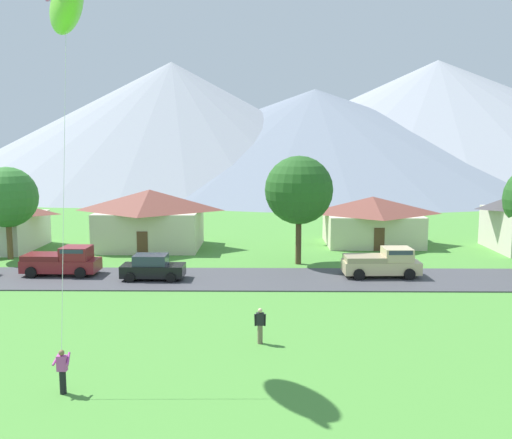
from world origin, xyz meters
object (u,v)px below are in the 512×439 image
tree_near_left (7,197)px  pickup_truck_maroon_east_side (63,261)px  house_leftmost (372,220)px  parked_car_black_west_end (153,268)px  watcher_person (260,325)px  kite_flyer_with_kite (65,7)px  pickup_truck_sand_west_side (383,262)px  house_rightmost (150,218)px  tree_center (299,190)px

tree_near_left → pickup_truck_maroon_east_side: tree_near_left is taller
house_leftmost → parked_car_black_west_end: bearing=-141.2°
house_leftmost → watcher_person: house_leftmost is taller
tree_near_left → kite_flyer_with_kite: kite_flyer_with_kite is taller
house_leftmost → pickup_truck_sand_west_side: (-1.72, -13.03, -1.21)m
house_rightmost → tree_near_left: size_ratio=1.27×
house_rightmost → tree_center: bearing=-27.4°
house_leftmost → tree_near_left: tree_near_left is taller
house_rightmost → pickup_truck_maroon_east_side: house_rightmost is taller
house_rightmost → pickup_truck_sand_west_side: size_ratio=1.78×
tree_center → parked_car_black_west_end: (-10.16, -5.35, -4.80)m
house_leftmost → tree_center: (-7.28, -8.68, 3.39)m
house_leftmost → watcher_person: size_ratio=5.38×
watcher_person → pickup_truck_maroon_east_side: bearing=136.1°
pickup_truck_maroon_east_side → tree_center: bearing=13.9°
house_leftmost → house_rightmost: (-19.94, -2.10, 0.41)m
house_rightmost → tree_near_left: 11.65m
tree_center → watcher_person: tree_center is taller
house_rightmost → tree_near_left: bearing=-154.0°
parked_car_black_west_end → tree_center: bearing=27.8°
pickup_truck_maroon_east_side → house_rightmost: bearing=69.6°
tree_center → pickup_truck_maroon_east_side: bearing=-166.1°
house_rightmost → pickup_truck_maroon_east_side: size_ratio=1.79×
tree_near_left → pickup_truck_sand_west_side: tree_near_left is taller
house_leftmost → kite_flyer_with_kite: kite_flyer_with_kite is taller
tree_center → watcher_person: bearing=-99.2°
house_leftmost → tree_center: bearing=-130.0°
pickup_truck_sand_west_side → tree_center: bearing=141.9°
house_leftmost → pickup_truck_sand_west_side: bearing=-97.5°
pickup_truck_sand_west_side → watcher_person: bearing=-122.7°
house_leftmost → pickup_truck_maroon_east_side: 27.16m
parked_car_black_west_end → kite_flyer_with_kite: size_ratio=0.26×
tree_near_left → tree_center: 23.00m
house_leftmost → tree_center: tree_center is taller
house_rightmost → parked_car_black_west_end: house_rightmost is taller
tree_center → pickup_truck_sand_west_side: (5.55, -4.36, -4.61)m
parked_car_black_west_end → pickup_truck_maroon_east_side: (-6.49, 1.22, 0.19)m
house_rightmost → watcher_person: size_ratio=5.61×
tree_center → pickup_truck_sand_west_side: tree_center is taller
kite_flyer_with_kite → pickup_truck_sand_west_side: bearing=41.1°
parked_car_black_west_end → pickup_truck_maroon_east_side: bearing=169.3°
house_rightmost → watcher_person: house_rightmost is taller
house_leftmost → tree_near_left: 31.15m
parked_car_black_west_end → pickup_truck_maroon_east_side: size_ratio=0.80×
watcher_person → tree_center: bearing=80.8°
house_leftmost → pickup_truck_maroon_east_side: (-23.93, -12.80, -1.21)m
house_leftmost → kite_flyer_with_kite: bearing=-123.5°
tree_center → house_leftmost: bearing=50.0°
house_leftmost → house_rightmost: house_rightmost is taller
house_leftmost → tree_center: 11.82m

